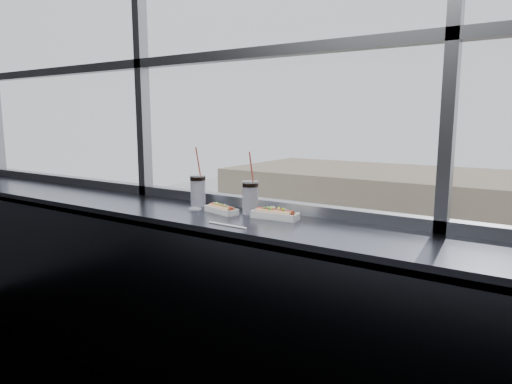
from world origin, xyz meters
The scene contains 15 objects.
wall_back_lower centered at (0.00, 1.50, 0.55)m, with size 6.00×6.00×0.00m, color black.
counter centered at (0.00, 1.23, 1.07)m, with size 6.00×0.55×0.06m, color slate.
counter_fascia centered at (0.00, 0.97, 0.55)m, with size 6.00×0.04×1.04m, color slate.
hotdog_tray_left centered at (-0.13, 1.26, 1.12)m, with size 0.24×0.13×0.06m.
hotdog_tray_right centered at (0.20, 1.30, 1.13)m, with size 0.27×0.11×0.06m.
soda_cup_left centered at (-0.38, 1.35, 1.21)m, with size 0.10×0.10×0.36m.
soda_cup_right centered at (0.01, 1.34, 1.20)m, with size 0.10×0.10×0.35m.
loose_straw centered at (0.08, 1.03, 1.10)m, with size 0.01×0.01×0.24m, color white.
wrapper centered at (-0.31, 1.23, 1.11)m, with size 0.09×0.07×0.02m, color silver.
far_sidewalk centered at (0.00, 29.50, -10.98)m, with size 80.00×6.00×0.04m, color #AEAEAD.
car_near_b centered at (-6.41, 17.50, -9.93)m, with size 6.08×2.53×2.03m, color black.
car_near_a centered at (-12.66, 17.50, -9.97)m, with size 5.82×2.43×1.94m, color silver.
car_far_a centered at (-8.10, 25.50, -9.86)m, with size 6.50×2.71×2.17m, color #363636.
pedestrian_a centered at (-5.90, 29.50, -9.87)m, with size 0.97×0.73×2.18m, color #66605B.
tree_left centered at (-10.17, 29.50, -7.40)m, with size 3.39×3.39×5.30m.
Camera 1 is at (1.43, -0.74, 1.63)m, focal length 32.00 mm.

